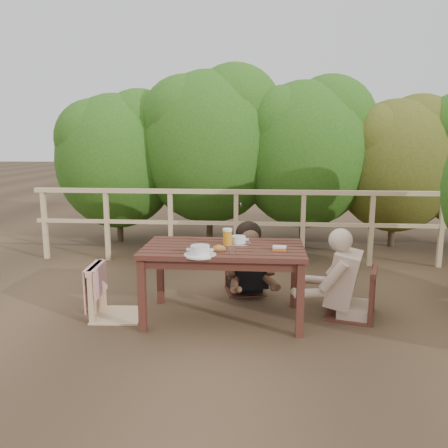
# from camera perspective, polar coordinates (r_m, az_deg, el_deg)

# --- Properties ---
(ground) EXTENTS (60.00, 60.00, 0.00)m
(ground) POSITION_cam_1_polar(r_m,az_deg,el_deg) (4.44, -0.06, -11.61)
(ground) COLOR brown
(ground) RESTS_ON ground
(table) EXTENTS (1.48, 0.83, 0.68)m
(table) POSITION_cam_1_polar(r_m,az_deg,el_deg) (4.32, -0.06, -7.41)
(table) COLOR #401E16
(table) RESTS_ON ground
(chair_left) EXTENTS (0.50, 0.50, 0.95)m
(chair_left) POSITION_cam_1_polar(r_m,az_deg,el_deg) (4.45, -13.24, -5.39)
(chair_left) COLOR tan
(chair_left) RESTS_ON ground
(chair_far) EXTENTS (0.50, 0.50, 0.84)m
(chair_far) POSITION_cam_1_polar(r_m,az_deg,el_deg) (5.05, 2.69, -3.91)
(chair_far) COLOR #401E16
(chair_far) RESTS_ON ground
(chair_right) EXTENTS (0.58, 0.58, 0.94)m
(chair_right) POSITION_cam_1_polar(r_m,az_deg,el_deg) (4.52, 15.69, -5.35)
(chair_right) COLOR #401E16
(chair_right) RESTS_ON ground
(woman) EXTENTS (0.63, 0.71, 1.25)m
(woman) POSITION_cam_1_polar(r_m,az_deg,el_deg) (5.02, 2.72, -1.58)
(woman) COLOR black
(woman) RESTS_ON ground
(diner_right) EXTENTS (0.81, 0.73, 1.39)m
(diner_right) POSITION_cam_1_polar(r_m,az_deg,el_deg) (4.47, 16.21, -2.57)
(diner_right) COLOR tan
(diner_right) RESTS_ON ground
(railing) EXTENTS (5.60, 0.10, 1.01)m
(railing) POSITION_cam_1_polar(r_m,az_deg,el_deg) (6.22, 1.50, -0.32)
(railing) COLOR tan
(railing) RESTS_ON ground
(hedge_row) EXTENTS (6.60, 1.60, 3.80)m
(hedge_row) POSITION_cam_1_polar(r_m,az_deg,el_deg) (7.30, 5.32, 12.24)
(hedge_row) COLOR #274E14
(hedge_row) RESTS_ON ground
(soup_near) EXTENTS (0.28, 0.28, 0.09)m
(soup_near) POSITION_cam_1_polar(r_m,az_deg,el_deg) (3.94, -3.00, -3.34)
(soup_near) COLOR white
(soup_near) RESTS_ON table
(soup_far) EXTENTS (0.24, 0.24, 0.08)m
(soup_far) POSITION_cam_1_polar(r_m,az_deg,el_deg) (4.37, 1.78, -2.03)
(soup_far) COLOR silver
(soup_far) RESTS_ON table
(bread_roll) EXTENTS (0.12, 0.09, 0.07)m
(bread_roll) POSITION_cam_1_polar(r_m,az_deg,el_deg) (4.06, -0.62, -3.09)
(bread_roll) COLOR #966330
(bread_roll) RESTS_ON table
(beer_glass) EXTENTS (0.09, 0.09, 0.17)m
(beer_glass) POSITION_cam_1_polar(r_m,az_deg,el_deg) (4.27, 0.42, -1.70)
(beer_glass) COLOR gold
(beer_glass) RESTS_ON table
(tumbler) EXTENTS (0.06, 0.06, 0.08)m
(tumbler) POSITION_cam_1_polar(r_m,az_deg,el_deg) (3.93, 1.06, -3.50)
(tumbler) COLOR silver
(tumbler) RESTS_ON table
(butter_tub) EXTENTS (0.13, 0.09, 0.05)m
(butter_tub) POSITION_cam_1_polar(r_m,az_deg,el_deg) (4.11, 6.91, -3.12)
(butter_tub) COLOR white
(butter_tub) RESTS_ON table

